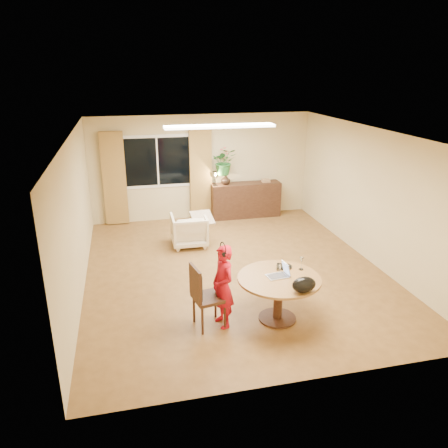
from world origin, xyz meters
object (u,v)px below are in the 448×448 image
(dining_table, at_px, (279,286))
(armchair, at_px, (189,230))
(sideboard, at_px, (246,200))
(dining_chair, at_px, (209,296))
(child, at_px, (223,286))

(dining_table, bearing_deg, armchair, 104.86)
(dining_table, xyz_separation_m, armchair, (-0.86, 3.25, -0.21))
(armchair, distance_m, sideboard, 2.34)
(armchair, relative_size, sideboard, 0.43)
(dining_table, bearing_deg, dining_chair, 176.40)
(dining_chair, bearing_deg, child, -16.39)
(dining_table, relative_size, armchair, 1.64)
(dining_table, distance_m, child, 0.85)
(child, distance_m, sideboard, 5.09)
(dining_chair, xyz_separation_m, sideboard, (1.91, 4.78, -0.05))
(dining_table, height_order, sideboard, sideboard)
(dining_table, relative_size, dining_chair, 1.25)
(dining_table, relative_size, sideboard, 0.70)
(sideboard, bearing_deg, dining_table, -100.02)
(child, height_order, armchair, child)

